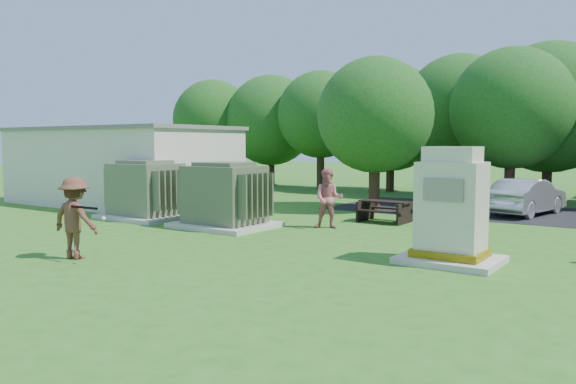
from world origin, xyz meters
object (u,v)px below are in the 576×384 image
Objects in this scene: transformer_right at (225,197)px; car_white at (457,195)px; generator_cabinet at (451,212)px; car_silver_a at (527,197)px; batter at (75,218)px; picnic_table at (385,209)px; transformer_left at (146,191)px; person_at_picnic at (329,199)px.

car_white is at bearing 61.43° from transformer_right.
generator_cabinet is 0.63× the size of car_silver_a.
generator_cabinet reaches higher than batter.
generator_cabinet is at bearing -52.15° from picnic_table.
transformer_left reaches higher than picnic_table.
transformer_left is 1.00× the size of transformer_right.
car_white is (-3.03, 9.71, -0.49)m from generator_cabinet.
transformer_left is 1.16× the size of generator_cabinet.
transformer_left is 0.80× the size of car_white.
transformer_right is 11.37m from car_silver_a.
transformer_left reaches higher than car_silver_a.
transformer_right reaches higher than person_at_picnic.
generator_cabinet is at bearing -8.65° from transformer_right.
generator_cabinet reaches higher than car_white.
batter is at bearing 75.55° from car_silver_a.
person_at_picnic is 0.46× the size of car_silver_a.
picnic_table is 0.41× the size of car_silver_a.
transformer_left is at bearing -141.08° from car_white.
generator_cabinet is 10.18m from car_white.
car_white is at bearing 78.04° from picnic_table.
picnic_table is at bearing -108.69° from car_white.
batter is at bearing -134.17° from person_at_picnic.
person_at_picnic is 7.11m from car_white.
transformer_left is at bearing 168.72° from person_at_picnic.
picnic_table is 10.18m from batter.
transformer_right is 1.60× the size of person_at_picnic.
picnic_table is 0.89× the size of batter.
transformer_left and transformer_right have the same top height.
transformer_left is at bearing -63.68° from batter.
car_silver_a is (3.51, 4.82, 0.23)m from picnic_table.
transformer_right is at bearing 171.35° from generator_cabinet.
picnic_table is 0.45× the size of car_white.
transformer_left is at bearing -151.71° from picnic_table.
picnic_table is at bearing 28.29° from transformer_left.
batter is 1.01× the size of person_at_picnic.
transformer_left reaches higher than batter.
generator_cabinet reaches higher than transformer_right.
generator_cabinet is 5.61m from person_at_picnic.
batter is 0.46× the size of car_silver_a.
car_white is 0.92× the size of car_silver_a.
transformer_right is 1.59× the size of batter.
transformer_right reaches higher than car_white.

